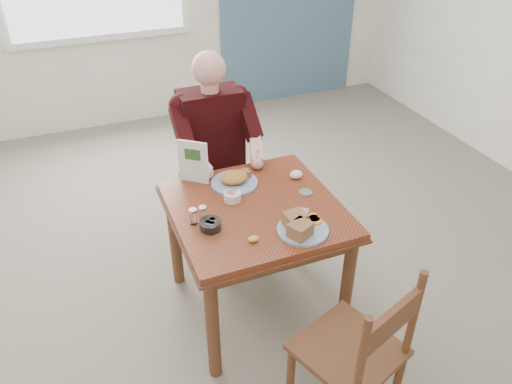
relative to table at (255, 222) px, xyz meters
name	(u,v)px	position (x,y,z in m)	size (l,w,h in m)	color
floor	(256,304)	(0.00, 0.00, -0.64)	(6.00, 6.00, 0.00)	slate
lemon_wedge	(253,239)	(-0.12, -0.28, 0.13)	(0.05, 0.04, 0.03)	gold
napkin	(296,174)	(0.33, 0.18, 0.14)	(0.08, 0.06, 0.05)	white
metal_dish	(306,193)	(0.31, 0.01, 0.12)	(0.08, 0.08, 0.01)	silver
table	(255,222)	(0.00, 0.00, 0.00)	(0.92, 0.92, 0.75)	maroon
chair_far	(213,178)	(0.00, 0.80, -0.16)	(0.42, 0.42, 0.95)	brown
chair_near	(357,354)	(0.13, -0.88, -0.16)	(0.54, 0.54, 0.95)	brown
diner	(215,141)	(0.00, 0.71, 0.17)	(0.53, 0.56, 1.39)	gray
near_plate	(300,226)	(0.13, -0.29, 0.14)	(0.33, 0.33, 0.09)	white
far_plate	(235,180)	(-0.03, 0.26, 0.14)	(0.31, 0.31, 0.07)	white
caddy	(232,196)	(-0.10, 0.10, 0.14)	(0.12, 0.12, 0.07)	white
shakers	(198,215)	(-0.33, -0.03, 0.16)	(0.10, 0.05, 0.09)	white
creamer	(211,225)	(-0.29, -0.10, 0.14)	(0.12, 0.12, 0.05)	white
menu	(193,162)	(-0.24, 0.37, 0.25)	(0.15, 0.12, 0.27)	white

